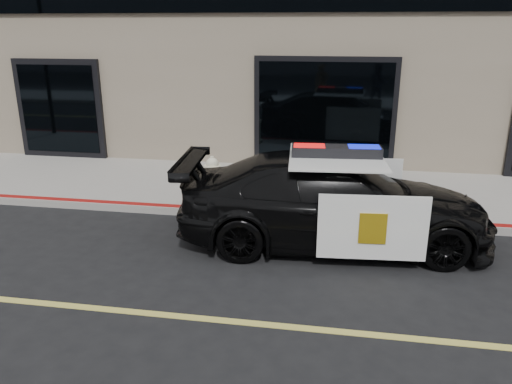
# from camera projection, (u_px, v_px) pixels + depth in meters

# --- Properties ---
(ground) EXTENTS (120.00, 120.00, 0.00)m
(ground) POSITION_uv_depth(u_px,v_px,m) (380.00, 336.00, 5.99)
(ground) COLOR black
(ground) RESTS_ON ground
(sidewalk_n) EXTENTS (60.00, 3.50, 0.15)m
(sidewalk_n) POSITION_uv_depth(u_px,v_px,m) (364.00, 193.00, 10.88)
(sidewalk_n) COLOR gray
(sidewalk_n) RESTS_ON ground
(police_car) EXTENTS (2.93, 5.53, 1.70)m
(police_car) POSITION_uv_depth(u_px,v_px,m) (334.00, 201.00, 8.36)
(police_car) COLOR black
(police_car) RESTS_ON ground
(fire_hydrant) EXTENTS (0.40, 0.56, 0.89)m
(fire_hydrant) POSITION_uv_depth(u_px,v_px,m) (212.00, 179.00, 10.23)
(fire_hydrant) COLOR beige
(fire_hydrant) RESTS_ON sidewalk_n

